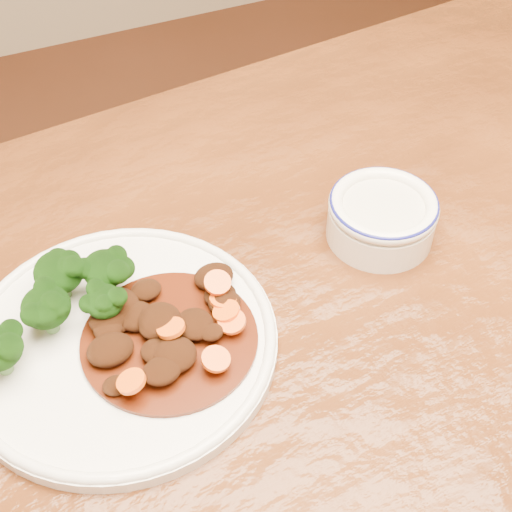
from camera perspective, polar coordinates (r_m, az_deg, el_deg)
name	(u,v)px	position (r m, az deg, el deg)	size (l,w,h in m)	color
dining_table	(370,359)	(0.77, 9.10, -8.11)	(1.59, 1.06, 0.75)	#5E2D10
dinner_plate	(121,340)	(0.67, -10.77, -6.65)	(0.29, 0.29, 0.02)	white
broccoli_florets	(59,298)	(0.67, -15.50, -3.27)	(0.15, 0.11, 0.05)	#5A8C48
mince_stew	(161,327)	(0.66, -7.64, -5.65)	(0.16, 0.16, 0.03)	#411107
dip_bowl	(382,216)	(0.75, 10.04, 3.18)	(0.11, 0.11, 0.05)	white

